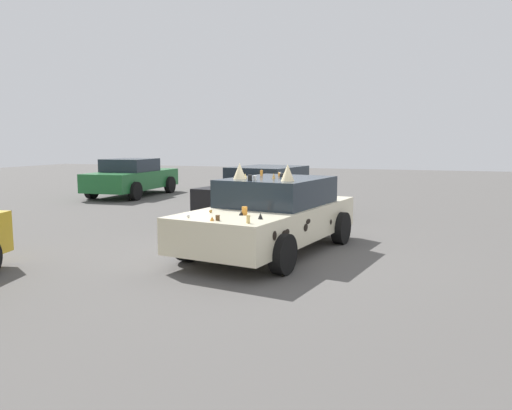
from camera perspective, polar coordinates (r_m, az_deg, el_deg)
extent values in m
plane|color=#514F4C|center=(9.75, 1.67, -5.33)|extent=(60.00, 60.00, 0.00)
cube|color=beige|center=(9.64, 1.68, -1.90)|extent=(4.73, 2.55, 0.62)
cube|color=#1E2833|center=(9.82, 2.45, 1.59)|extent=(2.43, 2.02, 0.52)
cylinder|color=black|center=(8.06, 3.08, -5.61)|extent=(0.69, 0.33, 0.66)
cylinder|color=black|center=(9.01, -7.73, -4.28)|extent=(0.69, 0.33, 0.66)
cylinder|color=black|center=(10.59, 9.66, -2.59)|extent=(0.69, 0.33, 0.66)
cylinder|color=black|center=(11.33, 0.69, -1.84)|extent=(0.69, 0.33, 0.66)
ellipsoid|color=black|center=(8.87, 5.70, -2.57)|extent=(0.17, 0.05, 0.14)
ellipsoid|color=black|center=(7.77, 2.14, -3.51)|extent=(0.13, 0.04, 0.15)
ellipsoid|color=black|center=(8.95, 5.98, -1.88)|extent=(0.19, 0.05, 0.09)
ellipsoid|color=black|center=(10.04, 8.53, -1.93)|extent=(0.11, 0.04, 0.11)
ellipsoid|color=black|center=(10.16, -2.75, -1.83)|extent=(0.11, 0.04, 0.16)
ellipsoid|color=black|center=(11.11, 0.24, -1.39)|extent=(0.18, 0.05, 0.15)
ellipsoid|color=black|center=(8.08, 3.24, -3.32)|extent=(0.19, 0.05, 0.12)
ellipsoid|color=black|center=(10.69, -1.00, -1.63)|extent=(0.12, 0.04, 0.11)
ellipsoid|color=black|center=(8.16, 3.55, -3.15)|extent=(0.19, 0.05, 0.11)
cylinder|color=orange|center=(8.39, -1.31, -0.67)|extent=(0.12, 0.12, 0.14)
cone|color=black|center=(8.37, -1.71, -0.95)|extent=(0.12, 0.12, 0.07)
sphere|color=silver|center=(8.16, -7.72, -1.28)|extent=(0.05, 0.05, 0.05)
cylinder|color=tan|center=(7.55, -0.89, -1.62)|extent=(0.07, 0.07, 0.12)
cone|color=black|center=(7.95, 0.50, -1.26)|extent=(0.09, 0.09, 0.10)
cone|color=orange|center=(7.82, -5.02, -1.55)|extent=(0.10, 0.10, 0.07)
sphere|color=#A87A38|center=(8.68, -5.18, -0.71)|extent=(0.06, 0.06, 0.06)
cylinder|color=#51381E|center=(7.83, -4.39, -1.47)|extent=(0.08, 0.08, 0.09)
cylinder|color=silver|center=(9.13, -0.14, 3.08)|extent=(0.09, 0.09, 0.09)
cylinder|color=black|center=(10.07, 2.93, 3.38)|extent=(0.09, 0.09, 0.06)
cylinder|color=orange|center=(10.48, 0.63, 3.69)|extent=(0.08, 0.08, 0.11)
cylinder|color=silver|center=(10.37, 2.73, 3.54)|extent=(0.07, 0.07, 0.08)
cone|color=tan|center=(9.73, -1.49, 3.23)|extent=(0.13, 0.13, 0.05)
cone|color=#A87A38|center=(9.66, 2.04, 3.35)|extent=(0.09, 0.09, 0.10)
cone|color=tan|center=(9.73, -1.24, 3.34)|extent=(0.10, 0.10, 0.09)
cone|color=orange|center=(10.13, 3.08, 3.43)|extent=(0.06, 0.06, 0.07)
cylinder|color=orange|center=(10.36, 2.67, 3.50)|extent=(0.06, 0.06, 0.06)
cylinder|color=black|center=(9.08, -0.70, 3.12)|extent=(0.10, 0.10, 0.11)
cone|color=beige|center=(9.03, 3.62, 3.70)|extent=(0.25, 0.25, 0.30)
cone|color=beige|center=(9.50, -1.88, 3.89)|extent=(0.25, 0.25, 0.30)
cube|color=#1E602D|center=(20.21, -13.86, 2.81)|extent=(4.61, 2.01, 0.68)
cube|color=#1E2833|center=(20.04, -14.14, 4.43)|extent=(1.94, 1.73, 0.49)
cylinder|color=black|center=(21.90, -14.06, 2.38)|extent=(0.69, 0.26, 0.68)
cylinder|color=black|center=(21.04, -9.78, 2.30)|extent=(0.69, 0.26, 0.68)
cylinder|color=black|center=(19.54, -18.21, 1.66)|extent=(0.69, 0.26, 0.68)
cylinder|color=black|center=(18.57, -13.57, 1.55)|extent=(0.69, 0.26, 0.68)
cube|color=black|center=(13.68, 0.86, 0.96)|extent=(4.61, 2.41, 0.71)
cube|color=#1E2833|center=(13.84, 1.33, 3.47)|extent=(2.32, 1.92, 0.46)
cylinder|color=black|center=(12.11, 1.68, -1.34)|extent=(0.65, 0.31, 0.63)
cylinder|color=black|center=(13.00, -5.43, -0.77)|extent=(0.65, 0.31, 0.63)
cylinder|color=black|center=(14.57, 6.47, 0.08)|extent=(0.65, 0.31, 0.63)
cylinder|color=black|center=(15.32, 0.21, 0.48)|extent=(0.65, 0.31, 0.63)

